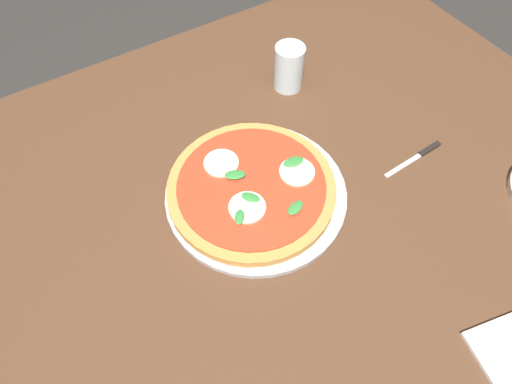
% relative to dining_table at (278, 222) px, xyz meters
% --- Properties ---
extents(ground_plane, '(6.00, 6.00, 0.00)m').
position_rel_dining_table_xyz_m(ground_plane, '(0.00, 0.00, -0.62)').
color(ground_plane, '#2D2B28').
extents(dining_table, '(1.42, 1.12, 0.70)m').
position_rel_dining_table_xyz_m(dining_table, '(0.00, 0.00, 0.00)').
color(dining_table, '#4C301E').
rests_on(dining_table, ground_plane).
extents(serving_tray, '(0.34, 0.34, 0.01)m').
position_rel_dining_table_xyz_m(serving_tray, '(-0.03, 0.04, 0.09)').
color(serving_tray, '#B2B2B7').
rests_on(serving_tray, dining_table).
extents(pizza, '(0.32, 0.32, 0.03)m').
position_rel_dining_table_xyz_m(pizza, '(-0.04, 0.04, 0.10)').
color(pizza, '#C6843F').
rests_on(pizza, serving_tray).
extents(knife, '(0.15, 0.02, 0.01)m').
position_rel_dining_table_xyz_m(knife, '(0.30, -0.06, 0.08)').
color(knife, black).
rests_on(knife, dining_table).
extents(glass_cup, '(0.07, 0.07, 0.10)m').
position_rel_dining_table_xyz_m(glass_cup, '(0.19, 0.26, 0.13)').
color(glass_cup, silver).
rests_on(glass_cup, dining_table).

